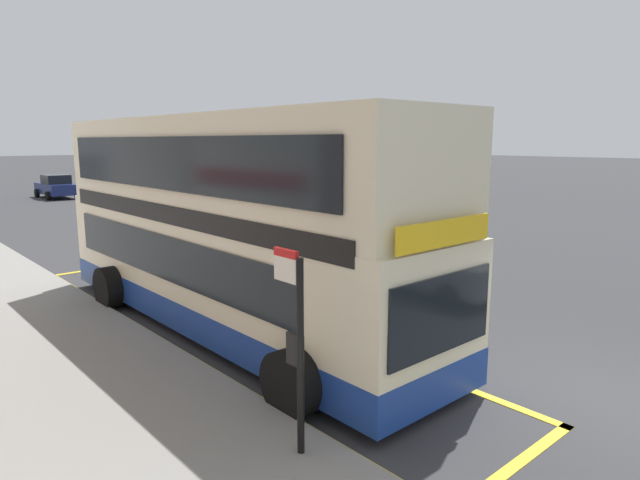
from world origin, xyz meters
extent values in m
plane|color=#333335|center=(0.00, 32.00, 0.00)|extent=(260.00, 260.00, 0.00)
cube|color=beige|center=(-2.45, 7.16, 1.35)|extent=(2.47, 10.89, 2.30)
cube|color=beige|center=(-2.45, 7.16, 3.45)|extent=(2.45, 10.67, 1.90)
cube|color=navy|center=(-2.45, 7.16, 0.50)|extent=(2.49, 10.91, 0.60)
cube|color=black|center=(-2.45, 7.16, 2.52)|extent=(2.50, 10.02, 0.36)
cube|color=black|center=(-3.71, 7.56, 1.65)|extent=(0.04, 8.71, 0.90)
cube|color=black|center=(-3.71, 7.16, 3.50)|extent=(0.04, 9.59, 1.00)
cube|color=black|center=(-2.45, 1.69, 1.60)|extent=(2.18, 0.04, 1.10)
cube|color=yellow|center=(-2.45, 1.69, 2.72)|extent=(1.98, 0.04, 0.36)
cylinder|color=black|center=(-3.78, 3.24, 0.50)|extent=(0.56, 1.00, 1.00)
cylinder|color=black|center=(-1.12, 3.24, 0.50)|extent=(0.56, 1.00, 1.00)
cylinder|color=black|center=(-3.78, 10.16, 0.50)|extent=(0.56, 1.00, 1.00)
cylinder|color=black|center=(-1.12, 10.16, 0.50)|extent=(0.56, 1.00, 1.00)
cube|color=yellow|center=(-3.92, 7.43, 0.01)|extent=(0.16, 14.14, 0.01)
cube|color=yellow|center=(-1.21, 7.43, 0.01)|extent=(0.16, 14.14, 0.01)
cube|color=yellow|center=(-2.56, 0.44, 0.01)|extent=(2.87, 0.16, 0.01)
cube|color=yellow|center=(-2.56, 14.41, 0.01)|extent=(2.87, 0.16, 0.01)
cylinder|color=black|center=(-4.50, 2.24, 1.36)|extent=(0.09, 0.09, 2.45)
cube|color=silver|center=(-4.50, 2.49, 2.41)|extent=(0.05, 0.42, 0.30)
cube|color=red|center=(-4.50, 2.49, 2.61)|extent=(0.05, 0.42, 0.10)
cube|color=black|center=(-4.50, 2.34, 1.44)|extent=(0.06, 0.28, 0.40)
cube|color=navy|center=(3.07, 38.12, 0.66)|extent=(1.76, 4.20, 0.72)
cube|color=black|center=(3.07, 38.02, 1.32)|extent=(1.52, 1.90, 0.60)
cylinder|color=black|center=(2.13, 39.42, 0.30)|extent=(0.22, 0.60, 0.60)
cylinder|color=black|center=(4.00, 39.42, 0.30)|extent=(0.22, 0.60, 0.60)
cylinder|color=black|center=(2.13, 36.82, 0.30)|extent=(0.22, 0.60, 0.60)
cylinder|color=black|center=(4.00, 36.82, 0.30)|extent=(0.22, 0.60, 0.60)
camera|label=1|loc=(-8.41, -2.53, 3.92)|focal=30.71mm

